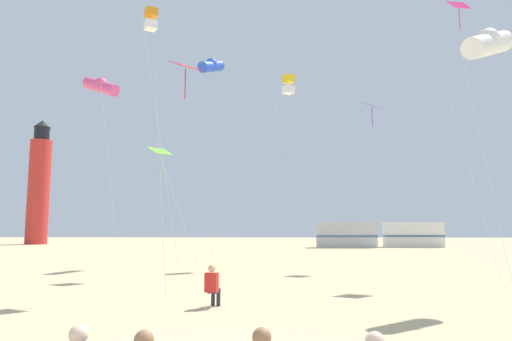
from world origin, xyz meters
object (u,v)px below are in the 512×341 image
kite_diamond_violet (372,112)px  rv_van_silver (346,235)px  kite_diamond_scarlet (184,74)px  kite_tube_white (488,44)px  kite_box_gold (288,85)px  kite_diamond_lime (161,155)px  kite_box_orange (151,20)px  kite_tube_blue (211,66)px  kite_diamond_magenta (459,17)px  kite_flyer_standing (213,285)px  kite_tube_rainbow (101,86)px  lighthouse_distant (39,185)px  rv_van_white (413,235)px

kite_diamond_violet → rv_van_silver: bearing=85.4°
kite_diamond_scarlet → kite_tube_white: size_ratio=0.92×
kite_tube_white → rv_van_silver: (0.56, 37.77, -6.69)m
kite_box_gold → kite_diamond_lime: size_ratio=1.96×
kite_box_orange → kite_tube_blue: (2.43, 5.51, -0.62)m
kite_diamond_magenta → kite_box_orange: (-15.33, 1.72, 1.02)m
kite_flyer_standing → kite_tube_rainbow: 18.40m
kite_box_gold → lighthouse_distant: lighthouse_distant is taller
kite_diamond_scarlet → kite_diamond_magenta: (11.94, 5.67, 4.50)m
kite_diamond_violet → kite_diamond_lime: bearing=-154.1°
kite_flyer_standing → kite_box_gold: size_ratio=0.10×
kite_flyer_standing → kite_diamond_lime: 9.71m
kite_diamond_scarlet → lighthouse_distant: lighthouse_distant is taller
kite_tube_rainbow → kite_diamond_magenta: bearing=-13.2°
kite_diamond_magenta → lighthouse_distant: 57.19m
kite_flyer_standing → kite_box_gold: bearing=-86.8°
kite_box_gold → kite_tube_blue: (-4.91, 1.10, 1.68)m
kite_tube_blue → rv_van_silver: 28.70m
kite_diamond_magenta → kite_tube_rainbow: bearing=166.8°
kite_diamond_violet → kite_tube_blue: (-9.51, 3.02, 3.91)m
kite_diamond_violet → kite_tube_rainbow: kite_tube_rainbow is taller
kite_flyer_standing → kite_diamond_magenta: 17.73m
kite_box_orange → kite_tube_blue: size_ratio=1.04×
kite_flyer_standing → kite_tube_rainbow: kite_tube_rainbow is taller
kite_diamond_scarlet → kite_tube_white: (10.14, -1.11, 0.47)m
kite_diamond_scarlet → kite_tube_blue: bearing=94.2°
kite_diamond_violet → kite_tube_white: bearing=-81.8°
kite_flyer_standing → kite_diamond_violet: (7.04, 12.80, 7.99)m
kite_diamond_lime → rv_van_white: (20.43, 33.59, -4.05)m
kite_diamond_magenta → rv_van_silver: kite_diamond_magenta is taller
lighthouse_distant → rv_van_silver: bearing=-12.4°
kite_box_orange → kite_tube_rainbow: kite_box_orange is taller
kite_flyer_standing → kite_diamond_violet: size_ratio=0.13×
kite_box_orange → kite_tube_rainbow: 5.30m
kite_diamond_magenta → kite_tube_white: size_ratio=1.48×
kite_box_gold → kite_tube_rainbow: (-10.98, -1.68, -0.42)m
kite_tube_rainbow → rv_van_white: bearing=48.0°
kite_diamond_lime → rv_van_silver: bearing=68.3°
kite_diamond_magenta → lighthouse_distant: (-40.94, 39.70, -4.27)m
rv_van_white → kite_tube_blue: bearing=-122.3°
kite_tube_white → rv_van_silver: size_ratio=1.36×
kite_diamond_violet → kite_diamond_magenta: bearing=-51.2°
kite_flyer_standing → kite_box_orange: size_ratio=0.08×
kite_flyer_standing → kite_box_gold: kite_box_gold is taller
kite_diamond_scarlet → kite_tube_rainbow: size_ratio=0.73×
kite_diamond_magenta → rv_van_white: 34.99m
kite_diamond_lime → kite_tube_blue: bearing=82.8°
kite_diamond_magenta → kite_box_gold: 10.15m
rv_van_white → kite_box_gold: bearing=-113.6°
kite_tube_white → rv_van_white: (8.29, 39.45, -6.69)m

